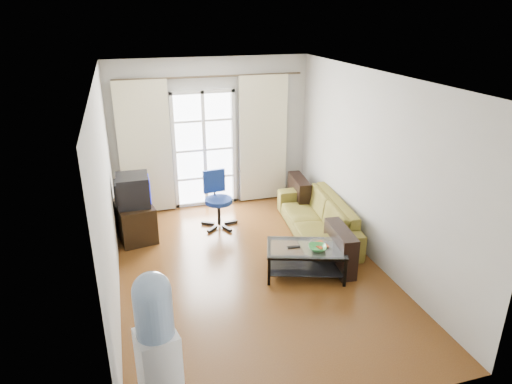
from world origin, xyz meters
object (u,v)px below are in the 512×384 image
at_px(crt_tv, 132,190).
at_px(water_cooler, 158,352).
at_px(sofa, 317,217).
at_px(tv_stand, 135,221).
at_px(task_chair, 218,210).
at_px(coffee_table, 306,257).

relative_size(crt_tv, water_cooler, 0.34).
xyz_separation_m(sofa, tv_stand, (-2.85, 0.73, -0.01)).
bearing_deg(task_chair, sofa, -34.31).
relative_size(sofa, tv_stand, 2.71).
xyz_separation_m(tv_stand, task_chair, (1.37, 0.05, -0.01)).
height_order(coffee_table, crt_tv, crt_tv).
bearing_deg(coffee_table, crt_tv, 140.67).
relative_size(coffee_table, water_cooler, 0.77).
relative_size(task_chair, water_cooler, 0.60).
distance_m(coffee_table, crt_tv, 2.90).
xyz_separation_m(crt_tv, task_chair, (1.37, 0.07, -0.55)).
xyz_separation_m(crt_tv, water_cooler, (0.05, -3.77, -0.01)).
height_order(coffee_table, water_cooler, water_cooler).
relative_size(coffee_table, task_chair, 1.27).
bearing_deg(sofa, tv_stand, -98.72).
bearing_deg(water_cooler, tv_stand, 78.76).
bearing_deg(water_cooler, coffee_table, 30.45).
bearing_deg(sofa, water_cooler, -36.74).
height_order(sofa, water_cooler, water_cooler).
distance_m(task_chair, water_cooler, 4.10).
height_order(crt_tv, task_chair, crt_tv).
height_order(task_chair, water_cooler, water_cooler).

